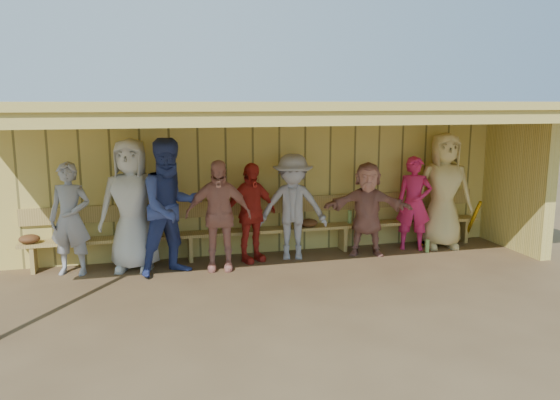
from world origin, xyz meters
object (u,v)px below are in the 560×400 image
object	(u,v)px
player_a	(70,219)
player_h	(443,191)
bench	(268,223)
player_e	(293,207)
player_f	(367,209)
player_b	(132,205)
player_extra	(218,215)
player_d	(251,213)
player_c	(171,207)
player_g	(414,203)

from	to	relation	value
player_a	player_h	bearing A→B (deg)	16.95
bench	player_e	bearing A→B (deg)	-45.01
player_e	player_f	xyz separation A→B (m)	(1.24, -0.10, -0.08)
player_a	player_b	bearing A→B (deg)	16.95
player_extra	player_b	bearing A→B (deg)	175.80
player_h	player_d	bearing A→B (deg)	-167.30
player_e	player_h	distance (m)	2.70
player_c	player_d	bearing A→B (deg)	-4.73
player_g	bench	world-z (taller)	player_g
player_f	player_c	bearing A→B (deg)	-156.76
player_f	player_g	bearing A→B (deg)	26.99
player_e	player_g	world-z (taller)	player_e
player_b	bench	distance (m)	2.22
player_d	player_h	size ratio (longest dim) A/B	0.79
player_b	player_h	size ratio (longest dim) A/B	0.99
player_b	player_f	xyz separation A→B (m)	(3.71, -0.12, -0.22)
player_e	bench	size ratio (longest dim) A/B	0.22
player_e	bench	world-z (taller)	player_e
player_e	player_h	world-z (taller)	player_h
player_f	player_h	xyz separation A→B (m)	(1.46, 0.12, 0.23)
player_h	player_extra	bearing A→B (deg)	-163.03
player_d	player_extra	size ratio (longest dim) A/B	0.94
player_d	player_e	xyz separation A→B (m)	(0.69, -0.01, 0.06)
player_g	player_extra	bearing A→B (deg)	-150.63
player_h	bench	world-z (taller)	player_h
bench	player_g	bearing A→B (deg)	-7.05
player_e	player_g	bearing A→B (deg)	14.74
player_f	bench	bearing A→B (deg)	-176.18
player_d	player_g	size ratio (longest dim) A/B	0.98
player_f	player_a	bearing A→B (deg)	-162.35
player_f	player_g	xyz separation A→B (m)	(0.91, 0.12, 0.03)
player_a	bench	world-z (taller)	player_a
player_d	player_h	bearing A→B (deg)	-21.44
player_e	player_a	bearing A→B (deg)	-166.11
player_a	player_c	size ratio (longest dim) A/B	0.83
player_f	bench	world-z (taller)	player_f
player_d	bench	bearing A→B (deg)	19.81
player_a	player_extra	world-z (taller)	player_extra
player_c	bench	size ratio (longest dim) A/B	0.26
player_e	player_b	bearing A→B (deg)	-166.22
player_d	player_e	world-z (taller)	player_e
player_d	player_e	bearing A→B (deg)	-22.12
player_b	player_c	distance (m)	0.65
player_b	bench	world-z (taller)	player_b
player_g	player_e	bearing A→B (deg)	-155.34
player_c	player_d	distance (m)	1.30
player_c	player_d	world-z (taller)	player_c
player_d	player_a	bearing A→B (deg)	158.02
player_extra	bench	distance (m)	1.14
player_h	player_b	bearing A→B (deg)	-167.54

